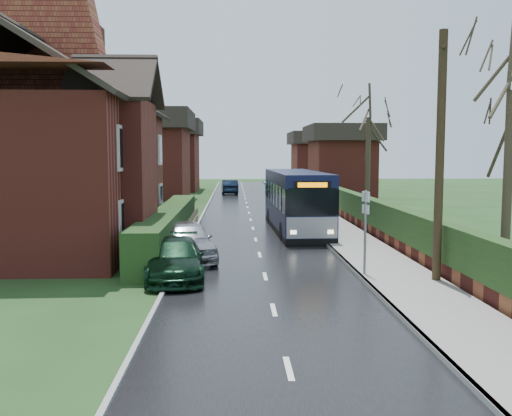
{
  "coord_description": "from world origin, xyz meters",
  "views": [
    {
      "loc": [
        -1.01,
        -20.26,
        4.02
      ],
      "look_at": [
        -0.11,
        2.87,
        1.8
      ],
      "focal_mm": 40.0,
      "sensor_mm": 36.0,
      "label": 1
    }
  ],
  "objects_px": {
    "brick_house": "(55,145)",
    "telegraph_pole": "(440,158)",
    "bus": "(296,202)",
    "car_green": "(175,259)",
    "bus_stop_sign": "(365,221)",
    "car_silver": "(186,241)"
  },
  "relations": [
    {
      "from": "brick_house",
      "to": "car_green",
      "type": "xyz_separation_m",
      "value": [
        5.83,
        -6.91,
        -3.73
      ]
    },
    {
      "from": "bus",
      "to": "brick_house",
      "type": "bearing_deg",
      "value": -160.62
    },
    {
      "from": "bus",
      "to": "telegraph_pole",
      "type": "bearing_deg",
      "value": -77.74
    },
    {
      "from": "brick_house",
      "to": "bus_stop_sign",
      "type": "relative_size",
      "value": 5.12
    },
    {
      "from": "car_silver",
      "to": "bus",
      "type": "bearing_deg",
      "value": 43.9
    },
    {
      "from": "car_green",
      "to": "bus_stop_sign",
      "type": "relative_size",
      "value": 1.55
    },
    {
      "from": "brick_house",
      "to": "telegraph_pole",
      "type": "bearing_deg",
      "value": -29.73
    },
    {
      "from": "telegraph_pole",
      "to": "brick_house",
      "type": "bearing_deg",
      "value": 161.44
    },
    {
      "from": "car_silver",
      "to": "bus_stop_sign",
      "type": "height_order",
      "value": "bus_stop_sign"
    },
    {
      "from": "bus",
      "to": "telegraph_pole",
      "type": "distance_m",
      "value": 12.77
    },
    {
      "from": "brick_house",
      "to": "bus",
      "type": "height_order",
      "value": "brick_house"
    },
    {
      "from": "bus",
      "to": "telegraph_pole",
      "type": "height_order",
      "value": "telegraph_pole"
    },
    {
      "from": "car_green",
      "to": "telegraph_pole",
      "type": "relative_size",
      "value": 0.57
    },
    {
      "from": "brick_house",
      "to": "bus_stop_sign",
      "type": "bearing_deg",
      "value": -30.62
    },
    {
      "from": "brick_house",
      "to": "bus",
      "type": "bearing_deg",
      "value": 21.06
    },
    {
      "from": "bus",
      "to": "car_green",
      "type": "distance_m",
      "value": 12.27
    },
    {
      "from": "brick_house",
      "to": "telegraph_pole",
      "type": "relative_size",
      "value": 1.9
    },
    {
      "from": "car_green",
      "to": "telegraph_pole",
      "type": "xyz_separation_m",
      "value": [
        8.13,
        -1.06,
        3.25
      ]
    },
    {
      "from": "telegraph_pole",
      "to": "bus_stop_sign",
      "type": "bearing_deg",
      "value": 167.03
    },
    {
      "from": "brick_house",
      "to": "telegraph_pole",
      "type": "distance_m",
      "value": 16.08
    },
    {
      "from": "car_green",
      "to": "brick_house",
      "type": "bearing_deg",
      "value": 125.4
    },
    {
      "from": "car_silver",
      "to": "telegraph_pole",
      "type": "xyz_separation_m",
      "value": [
        8.03,
        -4.21,
        3.14
      ]
    }
  ]
}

